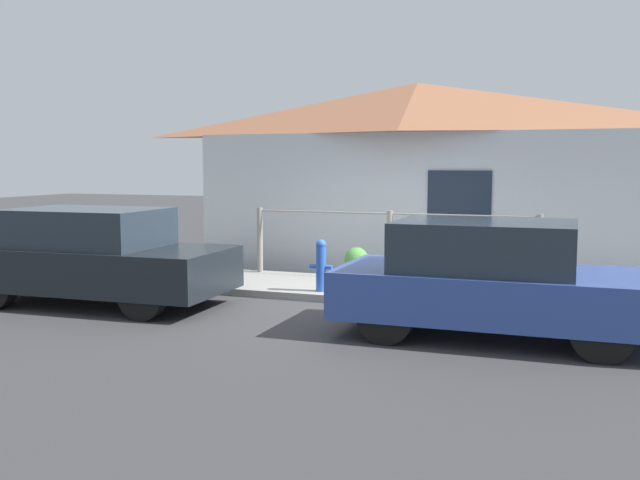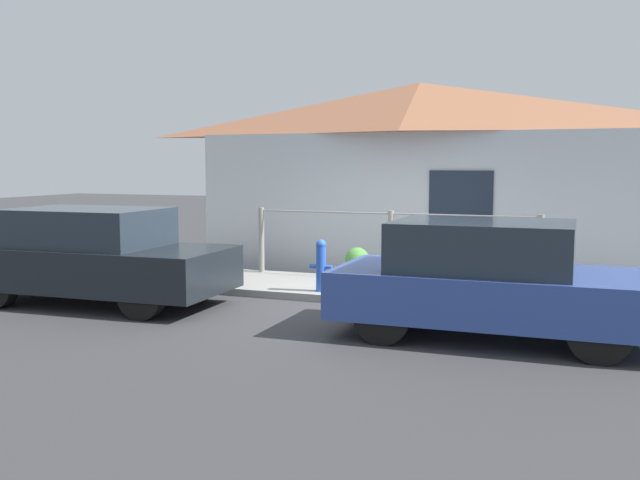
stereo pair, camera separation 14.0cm
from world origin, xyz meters
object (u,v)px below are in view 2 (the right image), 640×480
(car_left, at_px, (95,256))
(car_right, at_px, (491,280))
(fire_hydrant, at_px, (321,264))
(potted_plant_near_hydrant, at_px, (357,262))

(car_left, relative_size, car_right, 1.05)
(car_left, height_order, fire_hydrant, car_left)
(car_right, height_order, potted_plant_near_hydrant, car_right)
(car_left, distance_m, car_right, 5.68)
(fire_hydrant, bearing_deg, car_left, -152.05)
(car_left, height_order, potted_plant_near_hydrant, car_left)
(fire_hydrant, height_order, potted_plant_near_hydrant, fire_hydrant)
(car_right, relative_size, fire_hydrant, 4.70)
(fire_hydrant, relative_size, potted_plant_near_hydrant, 1.39)
(car_left, bearing_deg, car_right, -2.12)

